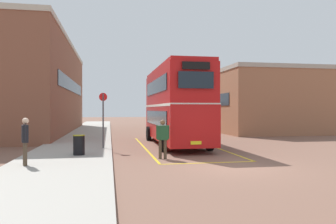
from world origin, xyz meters
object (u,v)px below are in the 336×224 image
object	(u,v)px
single_deck_bus	(168,114)
pedestrian_boarding	(163,136)
double_decker_bus	(175,105)
bus_stop_sign	(103,115)
pedestrian_waiting_near	(25,138)
litter_bin	(79,145)

from	to	relation	value
single_deck_bus	pedestrian_boarding	size ratio (longest dim) A/B	5.15
double_decker_bus	bus_stop_sign	xyz separation A→B (m)	(-4.35, -2.07, -0.61)
pedestrian_boarding	pedestrian_waiting_near	size ratio (longest dim) A/B	0.99
double_decker_bus	pedestrian_waiting_near	xyz separation A→B (m)	(-7.09, -7.13, -1.35)
bus_stop_sign	litter_bin	bearing A→B (deg)	-112.07
single_deck_bus	bus_stop_sign	bearing A→B (deg)	-108.42
single_deck_bus	litter_bin	size ratio (longest dim) A/B	9.84
pedestrian_waiting_near	litter_bin	world-z (taller)	pedestrian_waiting_near
pedestrian_waiting_near	single_deck_bus	bearing A→B (deg)	69.65
single_deck_bus	pedestrian_boarding	xyz separation A→B (m)	(-4.95, -26.36, -0.62)
pedestrian_waiting_near	bus_stop_sign	xyz separation A→B (m)	(2.74, 5.06, 0.74)
pedestrian_boarding	pedestrian_waiting_near	xyz separation A→B (m)	(-5.41, -1.55, 0.15)
bus_stop_sign	single_deck_bus	bearing A→B (deg)	71.58
pedestrian_waiting_near	double_decker_bus	bearing A→B (deg)	45.13
pedestrian_waiting_near	bus_stop_sign	size ratio (longest dim) A/B	0.59
pedestrian_waiting_near	litter_bin	distance (m)	3.09
pedestrian_boarding	double_decker_bus	bearing A→B (deg)	73.16
double_decker_bus	bus_stop_sign	world-z (taller)	double_decker_bus
single_deck_bus	pedestrian_boarding	world-z (taller)	single_deck_bus
double_decker_bus	bus_stop_sign	size ratio (longest dim) A/B	3.39
pedestrian_boarding	bus_stop_sign	distance (m)	4.49
single_deck_bus	bus_stop_sign	size ratio (longest dim) A/B	3.04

